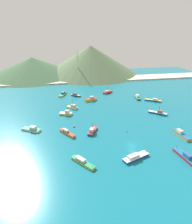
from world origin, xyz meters
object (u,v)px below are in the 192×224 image
at_px(buoy_0, 74,127).
at_px(radio_tower, 78,65).
at_px(fishing_boat_0, 63,94).
at_px(buoy_1, 127,132).
at_px(fishing_boat_4, 135,157).
at_px(fishing_boat_14, 158,113).
at_px(fishing_boat_7, 67,133).
at_px(fishing_boat_15, 153,100).
at_px(fishing_boat_12, 181,134).
at_px(fishing_boat_3, 66,113).
at_px(fishing_boat_1, 108,92).
at_px(fishing_boat_6, 92,131).
at_px(fishing_boat_2, 91,99).
at_px(fishing_boat_9, 186,156).
at_px(fishing_boat_8, 76,95).
at_px(fishing_boat_11, 138,97).
at_px(fishing_boat_5, 32,129).
at_px(fishing_boat_10, 73,107).
at_px(fishing_boat_13, 83,162).

bearing_deg(buoy_0, radio_tower, 82.66).
distance_m(fishing_boat_0, buoy_1, 69.38).
height_order(fishing_boat_0, buoy_1, fishing_boat_0).
bearing_deg(fishing_boat_4, fishing_boat_14, 52.10).
bearing_deg(fishing_boat_7, fishing_boat_15, 29.52).
bearing_deg(radio_tower, fishing_boat_12, -73.66).
relative_size(fishing_boat_12, buoy_1, 16.32).
height_order(fishing_boat_3, buoy_1, fishing_boat_3).
distance_m(fishing_boat_0, fishing_boat_15, 65.59).
bearing_deg(fishing_boat_4, fishing_boat_3, 116.96).
bearing_deg(fishing_boat_15, fishing_boat_1, 137.49).
bearing_deg(fishing_boat_6, fishing_boat_2, 81.44).
relative_size(fishing_boat_4, fishing_boat_6, 1.34).
bearing_deg(fishing_boat_3, fishing_boat_9, -49.60).
bearing_deg(fishing_boat_8, fishing_boat_12, -57.88).
xyz_separation_m(buoy_1, radio_tower, (-11.40, 109.85, 14.08)).
xyz_separation_m(fishing_boat_1, fishing_boat_4, (-10.16, -81.75, -0.10)).
bearing_deg(fishing_boat_2, fishing_boat_9, -70.90).
distance_m(fishing_boat_3, fishing_boat_12, 60.88).
height_order(fishing_boat_6, fishing_boat_9, fishing_boat_6).
height_order(fishing_boat_8, fishing_boat_11, fishing_boat_11).
relative_size(fishing_boat_9, fishing_boat_11, 1.28).
bearing_deg(fishing_boat_1, fishing_boat_15, -42.51).
xyz_separation_m(fishing_boat_3, fishing_boat_5, (-17.32, -15.82, -0.18)).
bearing_deg(buoy_0, fishing_boat_11, 36.24).
xyz_separation_m(fishing_boat_2, fishing_boat_6, (-6.62, -43.98, -0.16)).
xyz_separation_m(fishing_boat_9, fishing_boat_15, (17.59, 61.21, -0.18)).
relative_size(fishing_boat_3, fishing_boat_8, 1.08).
relative_size(fishing_boat_2, fishing_boat_4, 0.80).
distance_m(fishing_boat_4, fishing_boat_10, 58.37).
xyz_separation_m(fishing_boat_1, fishing_boat_14, (18.78, -44.59, -0.07)).
height_order(fishing_boat_4, fishing_boat_13, fishing_boat_4).
height_order(fishing_boat_2, fishing_boat_4, fishing_boat_2).
bearing_deg(fishing_boat_2, fishing_boat_10, -138.80).
xyz_separation_m(fishing_boat_2, fishing_boat_7, (-18.46, -43.24, -0.27)).
height_order(fishing_boat_0, fishing_boat_11, fishing_boat_11).
bearing_deg(fishing_boat_4, fishing_boat_6, 118.22).
height_order(fishing_boat_2, buoy_1, fishing_boat_2).
xyz_separation_m(fishing_boat_15, radio_tower, (-43.73, 72.19, 13.51)).
distance_m(fishing_boat_9, fishing_boat_11, 69.37).
bearing_deg(fishing_boat_3, fishing_boat_4, -63.04).
relative_size(fishing_boat_0, fishing_boat_7, 1.22).
relative_size(fishing_boat_8, fishing_boat_15, 0.68).
bearing_deg(fishing_boat_13, fishing_boat_2, 77.86).
bearing_deg(fishing_boat_10, fishing_boat_8, 80.34).
xyz_separation_m(fishing_boat_9, fishing_boat_13, (-38.49, 4.46, -0.20)).
relative_size(fishing_boat_11, fishing_boat_12, 0.82).
distance_m(fishing_boat_7, buoy_1, 28.27).
distance_m(fishing_boat_11, radio_tower, 74.93).
bearing_deg(fishing_boat_11, fishing_boat_0, 160.60).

